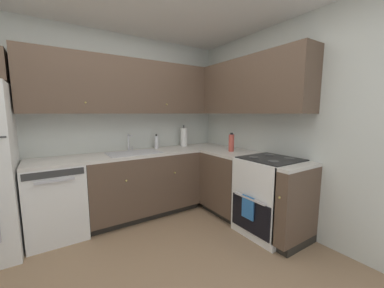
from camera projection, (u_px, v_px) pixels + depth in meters
name	position (u px, v px, depth m)	size (l,w,h in m)	color
wall_back	(104.00, 126.00, 3.10)	(3.68, 0.05, 2.52)	silver
wall_right	(296.00, 128.00, 2.65)	(0.05, 3.49, 2.52)	silver
dishwasher	(56.00, 200.00, 2.60)	(0.60, 0.63, 0.87)	white
lower_cabinets_back	(144.00, 184.00, 3.18)	(1.52, 0.62, 0.87)	brown
countertop_back	(143.00, 153.00, 3.11)	(2.72, 0.60, 0.04)	beige
lower_cabinets_right	(240.00, 187.00, 3.06)	(0.62, 1.44, 0.87)	brown
countertop_right	(241.00, 155.00, 3.00)	(0.60, 1.44, 0.03)	beige
oven_range	(269.00, 196.00, 2.68)	(0.68, 0.62, 1.05)	white
upper_cabinets_back	(125.00, 87.00, 3.02)	(2.40, 0.34, 0.72)	brown
upper_cabinets_right	(242.00, 87.00, 3.07)	(0.32, 1.96, 0.72)	brown
sink	(134.00, 156.00, 3.02)	(0.68, 0.40, 0.10)	#B7B7BC
faucet	(129.00, 141.00, 3.17)	(0.07, 0.16, 0.24)	silver
soap_bottle	(156.00, 142.00, 3.40)	(0.06, 0.06, 0.22)	silver
paper_towel_roll	(184.00, 137.00, 3.64)	(0.11, 0.11, 0.35)	white
oil_bottle	(231.00, 143.00, 3.14)	(0.08, 0.08, 0.26)	#BF4C3F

